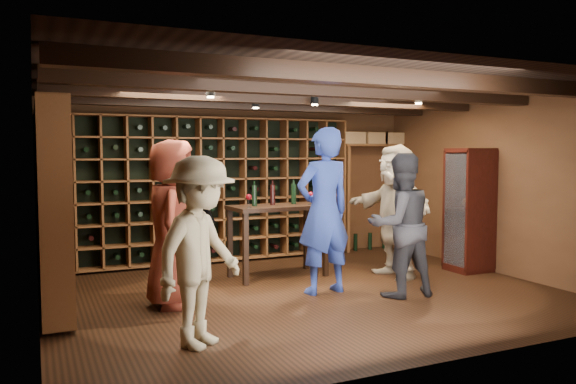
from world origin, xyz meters
name	(u,v)px	position (x,y,z in m)	size (l,w,h in m)	color
ground	(307,293)	(0.00, 0.00, 0.00)	(6.00, 6.00, 0.00)	black
room_shell	(306,94)	(0.00, 0.05, 2.42)	(6.00, 6.00, 6.00)	brown
wine_rack_back	(210,189)	(-0.52, 2.33, 1.15)	(4.65, 0.30, 2.20)	brown
wine_rack_left	(52,203)	(-2.83, 0.82, 1.15)	(0.30, 2.65, 2.20)	brown
crate_shelf	(371,161)	(2.41, 2.32, 1.57)	(1.20, 0.32, 2.07)	brown
display_cabinet	(469,212)	(2.71, 0.20, 0.86)	(0.55, 0.50, 1.75)	#330E0A
man_blue_shirt	(324,211)	(0.19, -0.07, 1.01)	(0.74, 0.48, 2.02)	navy
man_grey_suit	(400,225)	(0.95, -0.58, 0.86)	(0.83, 0.65, 1.71)	black
guest_red_floral	(172,223)	(-1.62, 0.10, 0.93)	(0.91, 0.59, 1.86)	maroon
guest_woman_black	(192,228)	(-1.17, 1.00, 0.75)	(0.88, 0.37, 1.50)	black
guest_khaki	(200,252)	(-1.70, -1.29, 0.84)	(1.09, 0.63, 1.69)	#9B8E6B
guest_beige	(396,211)	(1.53, 0.34, 0.92)	(1.70, 0.54, 1.84)	tan
tasting_table	(278,214)	(0.04, 0.99, 0.87)	(1.35, 0.73, 1.28)	black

